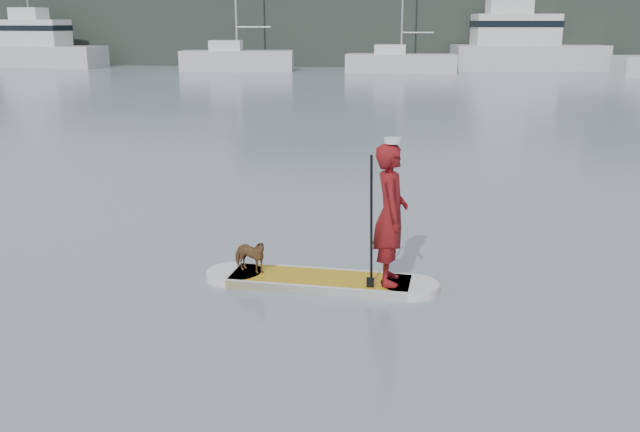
# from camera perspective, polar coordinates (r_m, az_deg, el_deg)

# --- Properties ---
(ground) EXTENTS (140.00, 140.00, 0.00)m
(ground) POSITION_cam_1_polar(r_m,az_deg,el_deg) (8.66, 15.34, -9.53)
(ground) COLOR slate
(ground) RESTS_ON ground
(paddleboard) EXTENTS (3.29, 0.96, 0.12)m
(paddleboard) POSITION_cam_1_polar(r_m,az_deg,el_deg) (9.98, -0.00, -5.21)
(paddleboard) COLOR #C19212
(paddleboard) RESTS_ON ground
(paddler) EXTENTS (0.52, 0.73, 1.91)m
(paddler) POSITION_cam_1_polar(r_m,az_deg,el_deg) (9.53, 5.67, 0.13)
(paddler) COLOR maroon
(paddler) RESTS_ON paddleboard
(white_cap) EXTENTS (0.22, 0.22, 0.07)m
(white_cap) POSITION_cam_1_polar(r_m,az_deg,el_deg) (9.32, 5.83, 6.02)
(white_cap) COLOR silver
(white_cap) RESTS_ON paddler
(dog) EXTENTS (0.64, 0.47, 0.49)m
(dog) POSITION_cam_1_polar(r_m,az_deg,el_deg) (10.11, -5.67, -3.16)
(dog) COLOR brown
(dog) RESTS_ON paddleboard
(paddle) EXTENTS (0.10, 0.30, 2.00)m
(paddle) POSITION_cam_1_polar(r_m,az_deg,el_deg) (9.38, 4.11, -1.84)
(paddle) COLOR black
(paddle) RESTS_ON ground
(sailboat_c) EXTENTS (8.44, 3.72, 11.72)m
(sailboat_c) POSITION_cam_1_polar(r_m,az_deg,el_deg) (54.03, -6.71, 12.37)
(sailboat_c) COLOR silver
(sailboat_c) RESTS_ON ground
(sailboat_d) EXTENTS (7.82, 2.50, 11.48)m
(sailboat_d) POSITION_cam_1_polar(r_m,az_deg,el_deg) (52.18, 6.42, 12.23)
(sailboat_d) COLOR silver
(sailboat_d) RESTS_ON ground
(motor_yacht_a) EXTENTS (11.57, 4.99, 6.72)m
(motor_yacht_a) POSITION_cam_1_polar(r_m,az_deg,el_deg) (56.69, 15.90, 13.07)
(motor_yacht_a) COLOR silver
(motor_yacht_a) RESTS_ON ground
(motor_yacht_b) EXTENTS (9.52, 4.34, 6.06)m
(motor_yacht_b) POSITION_cam_1_polar(r_m,az_deg,el_deg) (62.39, -21.34, 12.61)
(motor_yacht_b) COLOR silver
(motor_yacht_b) RESTS_ON ground
(shore_mass) EXTENTS (90.00, 6.00, 6.00)m
(shore_mass) POSITION_cam_1_polar(r_m,az_deg,el_deg) (60.81, 9.20, 14.61)
(shore_mass) COLOR black
(shore_mass) RESTS_ON ground
(shore_building_west) EXTENTS (14.00, 4.00, 9.00)m
(shore_building_west) POSITION_cam_1_polar(r_m,az_deg,el_deg) (62.43, -0.35, 16.19)
(shore_building_west) COLOR black
(shore_building_west) RESTS_ON ground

